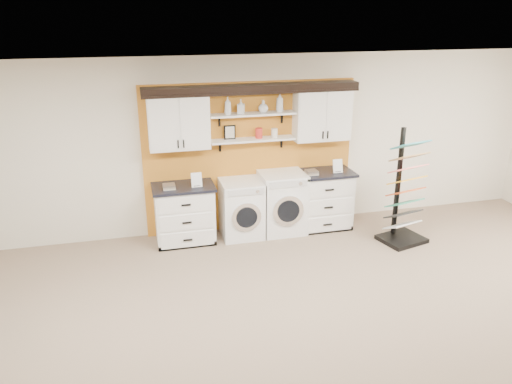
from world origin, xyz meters
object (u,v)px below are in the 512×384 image
object	(u,v)px
base_cabinet_right	(321,199)
sample_rack	(404,208)
base_cabinet_left	(184,214)
dryer	(282,202)
washer	(242,208)

from	to	relation	value
base_cabinet_right	sample_rack	distance (m)	1.32
base_cabinet_left	base_cabinet_right	bearing A→B (deg)	-0.00
base_cabinet_right	dryer	xyz separation A→B (m)	(-0.68, -0.00, 0.02)
base_cabinet_left	sample_rack	size ratio (longest dim) A/B	0.53
sample_rack	dryer	bearing A→B (deg)	139.84
base_cabinet_left	dryer	world-z (taller)	dryer
base_cabinet_right	sample_rack	world-z (taller)	sample_rack
washer	sample_rack	bearing A→B (deg)	-18.89
base_cabinet_left	sample_rack	bearing A→B (deg)	-13.97
washer	sample_rack	world-z (taller)	sample_rack
dryer	base_cabinet_left	bearing A→B (deg)	179.88
washer	base_cabinet_left	bearing A→B (deg)	179.79
base_cabinet_left	dryer	bearing A→B (deg)	-0.12
dryer	washer	bearing A→B (deg)	180.00
sample_rack	base_cabinet_right	bearing A→B (deg)	126.81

